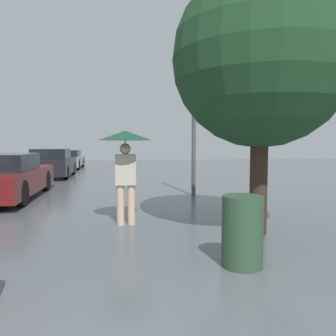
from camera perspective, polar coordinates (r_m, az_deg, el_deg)
The scene contains 7 objects.
pedestrian at distance 6.30m, azimuth -7.42°, elevation 3.08°, with size 1.03×1.03×1.81m.
parked_car_second at distance 10.37m, azimuth -26.14°, elevation -1.47°, with size 1.66×4.53×1.28m.
parked_car_third at distance 16.20m, azimuth -19.57°, elevation 0.68°, with size 1.78×3.83×1.32m.
parked_car_farthest at distance 21.48m, azimuth -16.96°, elevation 1.41°, with size 1.64×4.32×1.15m.
tree at distance 5.99m, azimuth 15.91°, elevation 17.75°, with size 3.00×3.00×4.49m.
street_lamp at distance 9.81m, azimuth 4.54°, elevation 8.93°, with size 0.27×0.27×3.97m.
trash_bin at distance 4.35m, azimuth 12.81°, elevation -10.68°, with size 0.52×0.52×0.91m.
Camera 1 is at (-0.16, -1.18, 1.57)m, focal length 35.00 mm.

